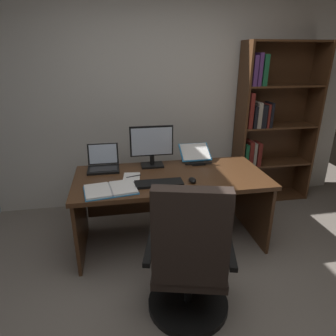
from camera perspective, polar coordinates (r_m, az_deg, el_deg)
ground_plane at (r=2.35m, az=9.27°, el=-28.59°), size 6.08×6.08×0.00m
wall_back at (r=3.55m, az=-0.56°, el=15.27°), size 4.65×0.12×2.82m
desk at (r=2.90m, az=0.28°, el=-4.27°), size 1.79×0.82×0.72m
bookshelf at (r=3.81m, az=18.62°, el=7.20°), size 0.96×0.33×1.92m
office_chair at (r=2.09m, az=4.18°, el=-18.23°), size 0.69×0.60×1.07m
monitor at (r=2.92m, az=-3.17°, el=4.15°), size 0.43×0.16×0.41m
laptop at (r=2.96m, az=-12.43°, el=0.74°), size 0.30×0.29×0.23m
keyboard at (r=2.56m, az=-1.78°, el=-2.99°), size 0.42×0.15×0.02m
computer_mouse at (r=2.61m, az=4.75°, el=-2.34°), size 0.06×0.10×0.04m
reading_stand_with_book at (r=3.11m, az=5.33°, el=2.80°), size 0.31×0.29×0.16m
open_binder at (r=2.49m, az=-11.09°, el=-4.10°), size 0.47×0.35×0.02m
notepad at (r=2.72m, az=-7.08°, el=-1.78°), size 0.17×0.23×0.01m
pen at (r=2.72m, az=-6.67°, el=-1.58°), size 0.14×0.04×0.01m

